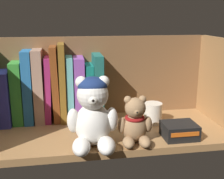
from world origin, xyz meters
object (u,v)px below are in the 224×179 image
(book_2, at_px, (18,92))
(book_6, at_px, (55,84))
(book_1, at_px, (6,97))
(teddy_bear_smaller, at_px, (135,123))
(book_9, at_px, (79,88))
(small_product_box, at_px, (179,131))
(pillar_candle, at_px, (153,113))
(book_8, at_px, (70,88))
(book_10, at_px, (88,91))
(book_4, at_px, (39,86))
(book_7, at_px, (62,82))
(book_3, at_px, (29,87))
(book_5, at_px, (48,89))
(teddy_bear_larger, at_px, (93,114))
(book_11, at_px, (97,86))

(book_2, bearing_deg, book_6, 0.00)
(book_1, height_order, teddy_bear_smaller, book_1)
(book_9, distance_m, small_product_box, 0.34)
(book_6, height_order, pillar_candle, book_6)
(book_6, bearing_deg, book_8, -0.00)
(pillar_candle, bearing_deg, book_10, 157.88)
(book_6, xyz_separation_m, book_8, (0.05, -0.00, -0.02))
(book_4, bearing_deg, book_7, 0.00)
(book_4, bearing_deg, book_6, 0.00)
(book_2, xyz_separation_m, book_10, (0.22, 0.00, -0.01))
(book_6, relative_size, pillar_candle, 3.67)
(book_10, relative_size, pillar_candle, 2.79)
(book_8, bearing_deg, book_1, 180.00)
(book_3, relative_size, book_6, 0.96)
(book_9, height_order, teddy_bear_smaller, book_9)
(book_8, distance_m, pillar_candle, 0.28)
(book_7, bearing_deg, pillar_candle, -15.97)
(book_5, bearing_deg, book_4, 180.00)
(teddy_bear_smaller, bearing_deg, book_1, 150.14)
(book_8, xyz_separation_m, book_10, (0.06, 0.00, -0.01))
(pillar_candle, relative_size, small_product_box, 0.70)
(book_9, relative_size, teddy_bear_larger, 1.11)
(book_7, xyz_separation_m, teddy_bear_larger, (0.08, -0.21, -0.04))
(book_9, relative_size, teddy_bear_smaller, 1.60)
(teddy_bear_larger, xyz_separation_m, teddy_bear_smaller, (0.11, 0.00, -0.03))
(book_1, xyz_separation_m, book_2, (0.04, 0.00, 0.01))
(book_1, distance_m, book_11, 0.29)
(book_5, xyz_separation_m, teddy_bear_larger, (0.12, -0.21, -0.02))
(book_6, distance_m, teddy_bear_smaller, 0.30)
(book_7, height_order, book_11, book_7)
(book_9, height_order, small_product_box, book_9)
(book_9, xyz_separation_m, pillar_candle, (0.23, -0.08, -0.07))
(book_1, relative_size, book_4, 0.73)
(book_4, distance_m, book_11, 0.18)
(book_6, bearing_deg, book_3, 180.00)
(book_8, distance_m, teddy_bear_larger, 0.22)
(book_1, bearing_deg, book_8, -0.00)
(book_9, bearing_deg, book_3, 180.00)
(book_1, relative_size, book_8, 0.81)
(book_1, bearing_deg, teddy_bear_smaller, -29.86)
(book_3, distance_m, teddy_bear_larger, 0.28)
(book_7, bearing_deg, book_8, -0.00)
(book_10, bearing_deg, book_4, 180.00)
(teddy_bear_smaller, bearing_deg, book_4, 141.39)
(book_7, height_order, small_product_box, book_7)
(book_3, xyz_separation_m, book_11, (0.21, 0.00, -0.01))
(book_7, distance_m, small_product_box, 0.39)
(book_9, bearing_deg, book_2, 180.00)
(book_5, bearing_deg, book_8, -0.00)
(book_5, height_order, pillar_candle, book_5)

